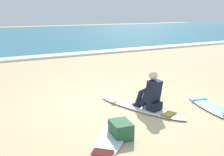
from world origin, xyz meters
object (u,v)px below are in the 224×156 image
Objects in this scene: surfboard_spare_far at (213,108)px; beach_bag at (121,130)px; surfboard_main at (140,107)px; surfboard_spare_near at (112,137)px; surfer_seated at (151,94)px.

surfboard_spare_far is 4.54× the size of beach_bag.
surfboard_spare_near is (-1.41, -1.08, 0.00)m from surfboard_main.
beach_bag reaches higher than surfboard_main.
beach_bag is (-1.35, -0.85, -0.28)m from surfer_seated.
surfer_seated reaches higher than surfboard_spare_far.
surfer_seated is 0.49× the size of surfboard_spare_near.
surfboard_main is 1.77m from surfboard_spare_near.
surfboard_main is 5.36× the size of beach_bag.
surfboard_spare_far is 2.82m from beach_bag.
surfboard_spare_near is 4.00× the size of beach_bag.
surfboard_spare_near is 0.22m from beach_bag.
beach_bag is at bearing -147.69° from surfer_seated.
surfboard_main is at bearing 112.64° from surfer_seated.
surfer_seated is at bearing 27.99° from surfboard_spare_near.
beach_bag is at bearing -137.76° from surfboard_main.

